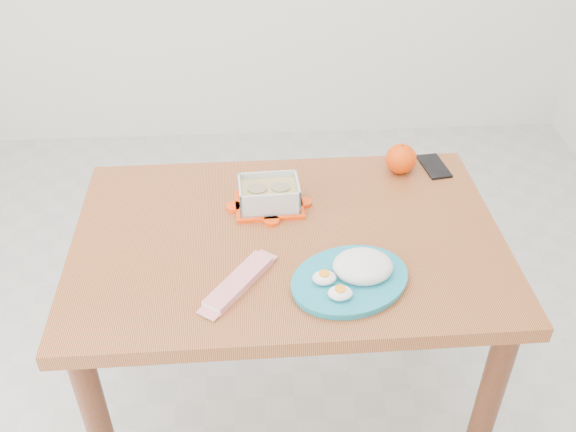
{
  "coord_description": "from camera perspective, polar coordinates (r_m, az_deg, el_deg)",
  "views": [
    {
      "loc": [
        0.09,
        -1.32,
        1.74
      ],
      "look_at": [
        0.17,
        -0.09,
        0.81
      ],
      "focal_mm": 40.0,
      "sensor_mm": 36.0,
      "label": 1
    }
  ],
  "objects": [
    {
      "name": "candy_bar",
      "position": [
        1.45,
        -4.38,
        -5.85
      ],
      "size": [
        0.16,
        0.19,
        0.02
      ],
      "primitive_type": "cube",
      "rotation": [
        0.0,
        0.0,
        0.94
      ],
      "color": "red",
      "rests_on": "dining_table"
    },
    {
      "name": "rice_plate",
      "position": [
        1.45,
        5.89,
        -5.12
      ],
      "size": [
        0.36,
        0.36,
        0.07
      ],
      "rotation": [
        0.0,
        0.0,
        0.43
      ],
      "color": "teal",
      "rests_on": "dining_table"
    },
    {
      "name": "orange_fruit",
      "position": [
        1.83,
        10.01,
        5.03
      ],
      "size": [
        0.09,
        0.09,
        0.09
      ],
      "primitive_type": "sphere",
      "color": "#F13E04",
      "rests_on": "dining_table"
    },
    {
      "name": "dining_table",
      "position": [
        1.66,
        -0.0,
        -4.84
      ],
      "size": [
        1.07,
        0.72,
        0.75
      ],
      "rotation": [
        0.0,
        0.0,
        0.01
      ],
      "color": "#AB6630",
      "rests_on": "ground"
    },
    {
      "name": "ground",
      "position": [
        2.19,
        -4.71,
        -15.92
      ],
      "size": [
        3.5,
        3.5,
        0.0
      ],
      "primitive_type": "plane",
      "color": "#B7B7B2",
      "rests_on": "ground"
    },
    {
      "name": "food_container",
      "position": [
        1.66,
        -1.71,
        1.87
      ],
      "size": [
        0.18,
        0.14,
        0.07
      ],
      "rotation": [
        0.0,
        0.0,
        0.05
      ],
      "color": "#FF3E07",
      "rests_on": "dining_table"
    },
    {
      "name": "smartphone",
      "position": [
        1.89,
        12.86,
        4.33
      ],
      "size": [
        0.08,
        0.13,
        0.01
      ],
      "primitive_type": "cube",
      "rotation": [
        0.0,
        0.0,
        0.14
      ],
      "color": "black",
      "rests_on": "dining_table"
    }
  ]
}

